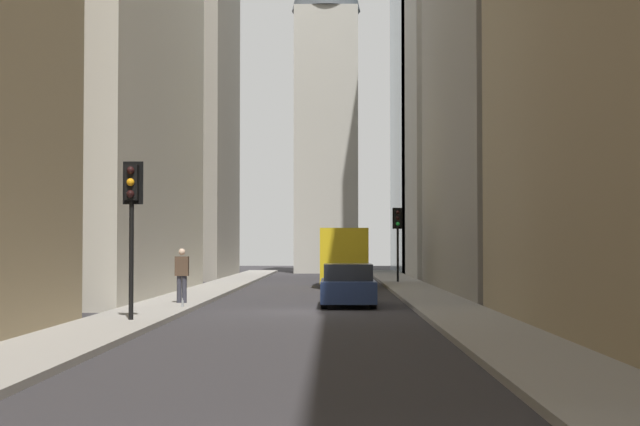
{
  "coord_description": "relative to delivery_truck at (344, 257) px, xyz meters",
  "views": [
    {
      "loc": [
        -29.81,
        -0.96,
        2.02
      ],
      "look_at": [
        9.84,
        -0.36,
        3.35
      ],
      "focal_mm": 54.78,
      "sensor_mm": 36.0,
      "label": 1
    }
  ],
  "objects": [
    {
      "name": "building_right_midfar",
      "position": [
        -9.35,
        11.99,
        10.1
      ],
      "size": [
        19.18,
        10.5,
        23.1
      ],
      "color": "beige",
      "rests_on": "ground_plane"
    },
    {
      "name": "sidewalk_right",
      "position": [
        -18.39,
        5.9,
        -1.39
      ],
      "size": [
        90.0,
        2.2,
        0.14
      ],
      "primitive_type": "cube",
      "color": "gray",
      "rests_on": "ground_plane"
    },
    {
      "name": "ground_plane",
      "position": [
        -18.39,
        1.4,
        -1.46
      ],
      "size": [
        135.0,
        135.0,
        0.0
      ],
      "primitive_type": "plane",
      "color": "#302D30"
    },
    {
      "name": "discarded_bottle",
      "position": [
        -18.24,
        5.12,
        -1.21
      ],
      "size": [
        0.07,
        0.07,
        0.27
      ],
      "color": "#999EA3",
      "rests_on": "sidewalk_right"
    },
    {
      "name": "pedestrian",
      "position": [
        -16.16,
        5.47,
        -0.34
      ],
      "size": [
        0.26,
        0.44,
        1.79
      ],
      "color": "#33333D",
      "rests_on": "sidewalk_right"
    },
    {
      "name": "sidewalk_left",
      "position": [
        -18.39,
        -3.1,
        -1.39
      ],
      "size": [
        90.0,
        2.2,
        0.14
      ],
      "primitive_type": "cube",
      "color": "gray",
      "rests_on": "ground_plane"
    },
    {
      "name": "building_left_midfar",
      "position": [
        -6.5,
        -9.19,
        9.78
      ],
      "size": [
        19.94,
        10.5,
        22.46
      ],
      "color": "gray",
      "rests_on": "ground_plane"
    },
    {
      "name": "building_left_far",
      "position": [
        12.86,
        -9.2,
        15.07
      ],
      "size": [
        12.43,
        10.0,
        33.06
      ],
      "color": "#B7B2A5",
      "rests_on": "ground_plane"
    },
    {
      "name": "traffic_light_foreground",
      "position": [
        -23.47,
        5.61,
        1.65
      ],
      "size": [
        0.43,
        0.52,
        4.04
      ],
      "color": "black",
      "rests_on": "sidewalk_right"
    },
    {
      "name": "sedan_navy",
      "position": [
        -15.72,
        0.0,
        -0.8
      ],
      "size": [
        4.3,
        1.78,
        1.42
      ],
      "color": "navy",
      "rests_on": "ground_plane"
    },
    {
      "name": "traffic_light_midblock",
      "position": [
        2.74,
        -2.85,
        1.52
      ],
      "size": [
        0.43,
        0.52,
        3.86
      ],
      "color": "black",
      "rests_on": "sidewalk_left"
    },
    {
      "name": "delivery_truck",
      "position": [
        0.0,
        0.0,
        0.0
      ],
      "size": [
        6.46,
        2.25,
        2.84
      ],
      "color": "yellow",
      "rests_on": "ground_plane"
    },
    {
      "name": "church_spire",
      "position": [
        24.5,
        1.07,
        14.74
      ],
      "size": [
        5.14,
        5.14,
        31.0
      ],
      "color": "#B7B2A5",
      "rests_on": "ground_plane"
    },
    {
      "name": "building_right_far",
      "position": [
        12.53,
        12.0,
        8.54
      ],
      "size": [
        12.86,
        10.0,
        20.0
      ],
      "color": "gray",
      "rests_on": "ground_plane"
    }
  ]
}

